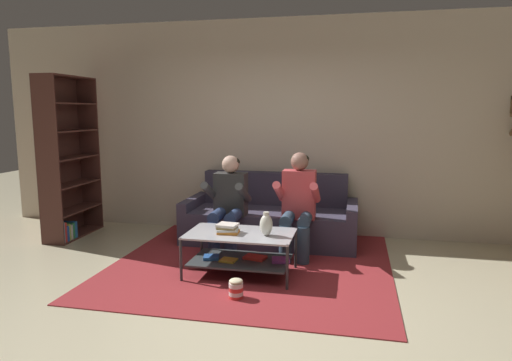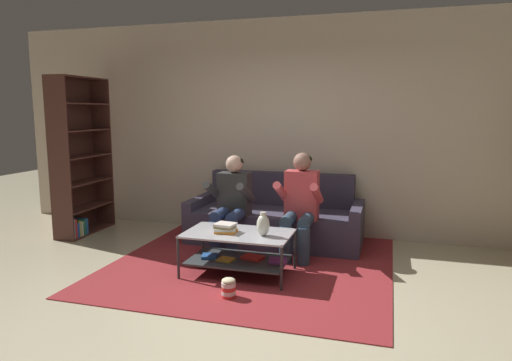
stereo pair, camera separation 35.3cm
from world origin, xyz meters
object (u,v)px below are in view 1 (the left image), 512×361
(person_seated_left, at_px, (228,200))
(book_stack, at_px, (228,229))
(bookshelf, at_px, (66,167))
(popcorn_tub, at_px, (236,289))
(couch, at_px, (271,220))
(person_seated_right, at_px, (298,201))
(vase, at_px, (266,225))
(coffee_table, at_px, (241,248))

(person_seated_left, height_order, book_stack, person_seated_left)
(bookshelf, distance_m, popcorn_tub, 3.26)
(couch, bearing_deg, person_seated_right, -52.22)
(vase, bearing_deg, person_seated_right, 74.86)
(coffee_table, bearing_deg, person_seated_left, 114.89)
(coffee_table, bearing_deg, vase, -9.44)
(couch, height_order, vase, couch)
(couch, height_order, bookshelf, bookshelf)
(bookshelf, bearing_deg, coffee_table, -19.63)
(coffee_table, distance_m, bookshelf, 2.88)
(person_seated_left, xyz_separation_m, person_seated_right, (0.83, 0.00, 0.03))
(person_seated_right, distance_m, bookshelf, 3.15)
(book_stack, bearing_deg, popcorn_tub, -67.54)
(vase, relative_size, book_stack, 1.00)
(popcorn_tub, bearing_deg, couch, 90.98)
(coffee_table, xyz_separation_m, book_stack, (-0.13, -0.03, 0.20))
(couch, xyz_separation_m, bookshelf, (-2.71, -0.35, 0.66))
(bookshelf, bearing_deg, couch, 7.26)
(couch, bearing_deg, popcorn_tub, -89.02)
(vase, height_order, popcorn_tub, vase)
(couch, distance_m, popcorn_tub, 1.90)
(person_seated_right, bearing_deg, book_stack, -128.11)
(vase, distance_m, popcorn_tub, 0.75)
(vase, bearing_deg, coffee_table, 170.56)
(person_seated_left, xyz_separation_m, vase, (0.61, -0.79, -0.07))
(book_stack, relative_size, bookshelf, 0.11)
(couch, bearing_deg, bookshelf, -172.74)
(person_seated_right, distance_m, book_stack, 1.01)
(book_stack, distance_m, popcorn_tub, 0.73)
(person_seated_left, distance_m, coffee_table, 0.89)
(person_seated_left, relative_size, vase, 4.77)
(person_seated_right, height_order, book_stack, person_seated_right)
(person_seated_right, bearing_deg, couch, 127.78)
(person_seated_right, bearing_deg, person_seated_left, -179.66)
(person_seated_left, height_order, bookshelf, bookshelf)
(vase, relative_size, bookshelf, 0.11)
(couch, xyz_separation_m, person_seated_left, (-0.42, -0.54, 0.35))
(book_stack, xyz_separation_m, bookshelf, (-2.51, 0.98, 0.45))
(person_seated_right, height_order, popcorn_tub, person_seated_right)
(person_seated_left, distance_m, popcorn_tub, 1.52)
(coffee_table, relative_size, bookshelf, 0.51)
(coffee_table, distance_m, book_stack, 0.25)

